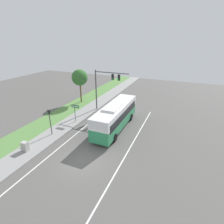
{
  "coord_description": "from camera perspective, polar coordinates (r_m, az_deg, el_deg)",
  "views": [
    {
      "loc": [
        8.12,
        -11.71,
        11.17
      ],
      "look_at": [
        -0.58,
        8.66,
        1.77
      ],
      "focal_mm": 28.0,
      "sensor_mm": 36.0,
      "label": 1
    }
  ],
  "objects": [
    {
      "name": "street_sign",
      "position": [
        24.95,
        -11.96,
        0.67
      ],
      "size": [
        1.2,
        0.08,
        2.72
      ],
      "color": "#4C4C51",
      "rests_on": "ground_plane"
    },
    {
      "name": "bus",
      "position": [
        22.82,
        1.17,
        -0.98
      ],
      "size": [
        2.63,
        10.06,
        3.46
      ],
      "color": "#2D8956",
      "rests_on": "ground_plane"
    },
    {
      "name": "signal_gantry",
      "position": [
        27.63,
        -2.29,
        9.4
      ],
      "size": [
        5.6,
        0.41,
        6.62
      ],
      "color": "#4C4C51",
      "rests_on": "ground_plane"
    },
    {
      "name": "ground_plane",
      "position": [
        18.11,
        -9.47,
        -15.46
      ],
      "size": [
        80.0,
        80.0,
        0.0
      ],
      "primitive_type": "plane",
      "color": "#565451"
    },
    {
      "name": "grass_verge",
      "position": [
        23.83,
        -29.21,
        -8.06
      ],
      "size": [
        3.6,
        80.0,
        0.1
      ],
      "color": "#568442",
      "rests_on": "ground_plane"
    },
    {
      "name": "pedestrian_signal",
      "position": [
        22.27,
        -19.67,
        -2.01
      ],
      "size": [
        0.28,
        0.34,
        3.36
      ],
      "color": "#4C4C51",
      "rests_on": "ground_plane"
    },
    {
      "name": "roadside_tree",
      "position": [
        32.17,
        -10.51,
        10.98
      ],
      "size": [
        2.86,
        2.86,
        6.03
      ],
      "color": "brown",
      "rests_on": "grass_verge"
    },
    {
      "name": "lane_divider_far",
      "position": [
        16.8,
        1.58,
        -18.66
      ],
      "size": [
        0.14,
        30.0,
        0.01
      ],
      "color": "silver",
      "rests_on": "ground_plane"
    },
    {
      "name": "lane_divider_near",
      "position": [
        19.98,
        -18.46,
        -12.35
      ],
      "size": [
        0.14,
        30.0,
        0.01
      ],
      "color": "silver",
      "rests_on": "ground_plane"
    },
    {
      "name": "utility_cabinet",
      "position": [
        20.91,
        -26.53,
        -9.99
      ],
      "size": [
        0.7,
        0.49,
        1.03
      ],
      "color": "#A8A8A3",
      "rests_on": "sidewalk"
    },
    {
      "name": "sidewalk",
      "position": [
        21.58,
        -23.8,
        -10.2
      ],
      "size": [
        2.8,
        80.0,
        0.12
      ],
      "color": "gray",
      "rests_on": "ground_plane"
    }
  ]
}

